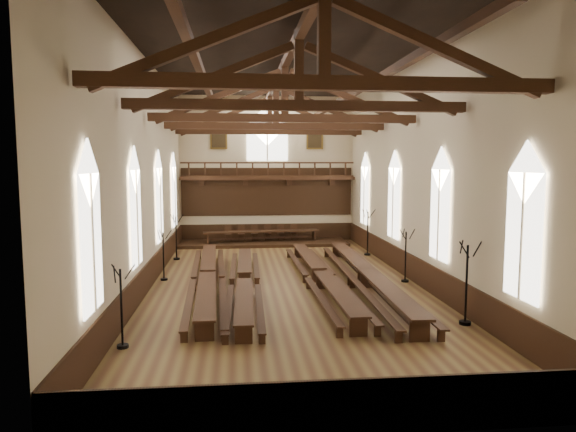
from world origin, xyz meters
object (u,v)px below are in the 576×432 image
(refectory_row_c, at_px, (320,274))
(candelabrum_right_mid, at_px, (405,266))
(candelabrum_left_near, at_px, (122,323))
(high_table, at_px, (262,232))
(refectory_row_a, at_px, (207,275))
(candelabrum_right_near, at_px, (466,299))
(refectory_row_b, at_px, (245,279))
(refectory_row_d, at_px, (366,273))
(candelabrum_right_far, at_px, (368,241))
(dais, at_px, (262,243))
(candelabrum_left_mid, at_px, (164,265))
(candelabrum_left_far, at_px, (176,246))

(refectory_row_c, xyz_separation_m, candelabrum_right_mid, (4.00, 0.31, 0.21))
(refectory_row_c, xyz_separation_m, candelabrum_left_near, (-7.10, -7.06, 0.23))
(high_table, xyz_separation_m, candelabrum_left_near, (-5.08, -18.83, -0.05))
(refectory_row_a, height_order, candelabrum_right_near, candelabrum_right_near)
(refectory_row_b, distance_m, refectory_row_d, 5.39)
(high_table, height_order, candelabrum_right_far, candelabrum_right_far)
(refectory_row_c, height_order, dais, refectory_row_c)
(candelabrum_left_mid, xyz_separation_m, candelabrum_right_mid, (11.10, -1.45, 0.02))
(refectory_row_b, distance_m, candelabrum_left_near, 7.49)
(refectory_row_a, distance_m, dais, 12.04)
(refectory_row_c, xyz_separation_m, candelabrum_left_far, (-7.10, 6.88, 0.25))
(refectory_row_a, relative_size, candelabrum_right_mid, 5.87)
(candelabrum_right_mid, bearing_deg, refectory_row_b, -173.32)
(refectory_row_a, xyz_separation_m, candelabrum_right_far, (8.99, 7.03, 0.29))
(refectory_row_a, height_order, candelabrum_left_far, candelabrum_left_far)
(refectory_row_a, bearing_deg, high_table, 75.70)
(candelabrum_right_near, xyz_separation_m, candelabrum_right_mid, (0.00, 6.26, -0.13))
(dais, height_order, candelabrum_right_far, candelabrum_right_far)
(candelabrum_left_mid, bearing_deg, candelabrum_left_near, -90.00)
(candelabrum_left_mid, bearing_deg, dais, 63.12)
(candelabrum_left_near, xyz_separation_m, candelabrum_left_far, (0.00, 13.94, 0.02))
(refectory_row_d, relative_size, candelabrum_right_far, 5.44)
(dais, distance_m, candelabrum_left_near, 19.52)
(candelabrum_left_mid, distance_m, candelabrum_right_far, 12.34)
(refectory_row_c, bearing_deg, candelabrum_right_far, 60.76)
(refectory_row_d, relative_size, high_table, 1.91)
(candelabrum_left_mid, bearing_deg, candelabrum_right_far, 25.91)
(refectory_row_b, distance_m, candelabrum_right_near, 9.15)
(dais, height_order, candelabrum_right_near, candelabrum_right_near)
(refectory_row_c, relative_size, dais, 1.25)
(high_table, relative_size, candelabrum_right_far, 2.85)
(refectory_row_b, height_order, candelabrum_left_far, candelabrum_left_far)
(candelabrum_right_near, bearing_deg, refectory_row_b, 143.84)
(refectory_row_d, bearing_deg, high_table, 108.39)
(refectory_row_b, xyz_separation_m, refectory_row_c, (3.38, 0.56, 0.05))
(high_table, xyz_separation_m, candelabrum_right_near, (6.02, -17.73, 0.06))
(candelabrum_right_far, bearing_deg, dais, 142.49)
(refectory_row_c, bearing_deg, refectory_row_d, -10.06)
(candelabrum_right_near, height_order, candelabrum_right_far, candelabrum_right_near)
(refectory_row_c, height_order, high_table, high_table)
(candelabrum_left_far, bearing_deg, high_table, 43.94)
(refectory_row_d, relative_size, candelabrum_left_mid, 6.28)
(candelabrum_left_far, relative_size, candelabrum_right_near, 0.90)
(refectory_row_b, xyz_separation_m, dais, (1.36, 12.33, -0.39))
(refectory_row_a, distance_m, refectory_row_b, 1.75)
(high_table, relative_size, candelabrum_left_mid, 3.28)
(refectory_row_b, height_order, refectory_row_d, refectory_row_d)
(candelabrum_left_near, relative_size, candelabrum_right_far, 0.92)
(candelabrum_left_far, height_order, candelabrum_right_far, candelabrum_right_far)
(refectory_row_c, height_order, candelabrum_left_far, candelabrum_left_far)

